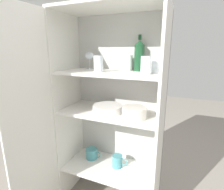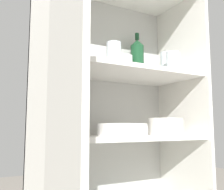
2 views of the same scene
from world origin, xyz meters
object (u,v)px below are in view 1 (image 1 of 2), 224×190
mixing_bowl_large (134,112)px  wine_bottle (139,55)px  plate_stack_white (108,109)px  coffee_mug_primary (118,161)px

mixing_bowl_large → wine_bottle: bearing=98.0°
plate_stack_white → coffee_mug_primary: (0.06, 0.06, -0.47)m
wine_bottle → coffee_mug_primary: (-0.13, -0.09, -0.85)m
wine_bottle → plate_stack_white: size_ratio=1.15×
mixing_bowl_large → coffee_mug_primary: size_ratio=1.30×
plate_stack_white → mixing_bowl_large: (0.22, -0.04, 0.02)m
plate_stack_white → coffee_mug_primary: bearing=44.1°
plate_stack_white → coffee_mug_primary: plate_stack_white is taller
wine_bottle → coffee_mug_primary: bearing=-144.7°
plate_stack_white → coffee_mug_primary: size_ratio=1.74×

